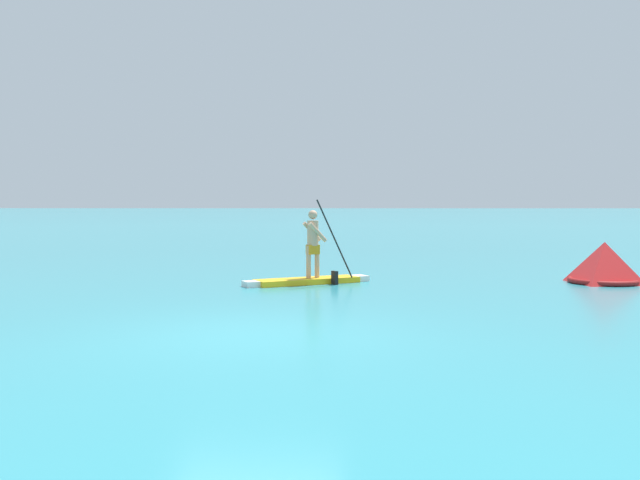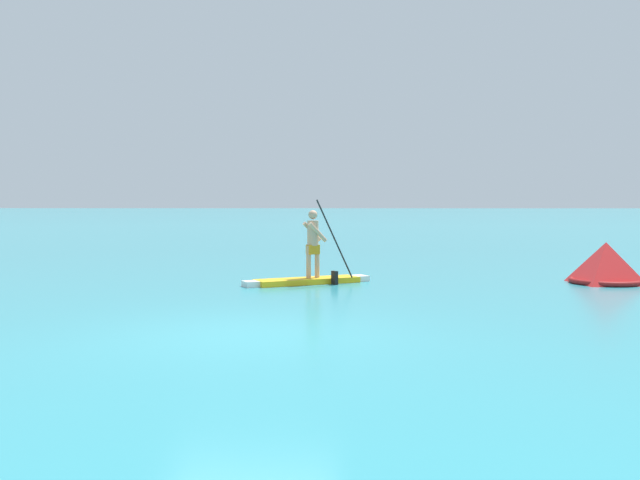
{
  "view_description": "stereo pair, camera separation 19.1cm",
  "coord_description": "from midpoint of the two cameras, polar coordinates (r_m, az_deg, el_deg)",
  "views": [
    {
      "loc": [
        1.17,
        -9.98,
        1.87
      ],
      "look_at": [
        0.79,
        6.14,
        1.01
      ],
      "focal_mm": 39.53,
      "sensor_mm": 36.0,
      "label": 1
    },
    {
      "loc": [
        1.36,
        -9.97,
        1.87
      ],
      "look_at": [
        0.79,
        6.14,
        1.01
      ],
      "focal_mm": 39.53,
      "sensor_mm": 36.0,
      "label": 2
    }
  ],
  "objects": [
    {
      "name": "ground",
      "position": [
        10.23,
        -5.16,
        -7.51
      ],
      "size": [
        440.0,
        440.0,
        0.0
      ],
      "primitive_type": "plane",
      "color": "teal"
    },
    {
      "name": "race_marker_buoy",
      "position": [
        17.6,
        22.41,
        -1.92
      ],
      "size": [
        1.9,
        1.9,
        0.96
      ],
      "color": "red",
      "rests_on": "ground"
    },
    {
      "name": "paddleboarder_mid_center",
      "position": [
        16.25,
        -0.5,
        -2.4
      ],
      "size": [
        2.91,
        1.82,
        1.96
      ],
      "rotation": [
        0.0,
        0.0,
        0.49
      ],
      "color": "yellow",
      "rests_on": "ground"
    }
  ]
}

